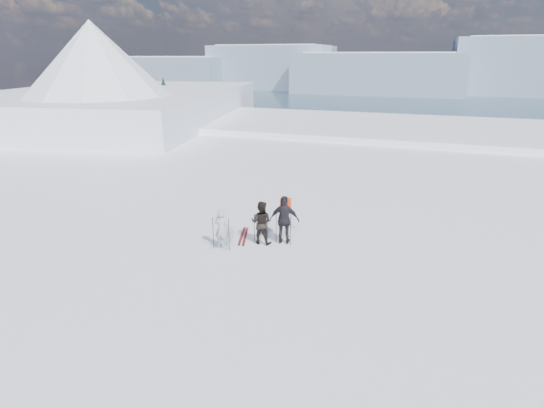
# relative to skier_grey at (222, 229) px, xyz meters

# --- Properties ---
(lake_basin) EXTENTS (820.00, 820.00, 71.62)m
(lake_basin) POSITION_rel_skier_grey_xyz_m (2.98, 28.35, -7.25)
(lake_basin) COLOR white
(lake_basin) RESTS_ON ground
(far_mountain_range) EXTENTS (770.00, 110.00, 53.00)m
(far_mountain_range) POSITION_rel_skier_grey_xyz_m (32.58, 453.13, -7.94)
(far_mountain_range) COLOR slate
(far_mountain_range) RESTS_ON ground
(near_ridge) EXTENTS (31.37, 35.68, 25.62)m
(near_ridge) POSITION_rel_skier_grey_xyz_m (-23.66, 27.55, -4.29)
(near_ridge) COLOR white
(near_ridge) RESTS_ON ground
(skier_grey) EXTENTS (0.55, 0.36, 1.50)m
(skier_grey) POSITION_rel_skier_grey_xyz_m (0.00, 0.00, 0.00)
(skier_grey) COLOR #989FA5
(skier_grey) RESTS_ON ground
(skier_dark) EXTENTS (0.80, 0.63, 1.62)m
(skier_dark) POSITION_rel_skier_grey_xyz_m (1.16, 0.90, 0.06)
(skier_dark) COLOR black
(skier_dark) RESTS_ON ground
(skier_pack) EXTENTS (1.12, 0.60, 1.82)m
(skier_pack) POSITION_rel_skier_grey_xyz_m (1.97, 1.17, 0.16)
(skier_pack) COLOR black
(skier_pack) RESTS_ON ground
(backpack) EXTENTS (0.42, 0.28, 0.50)m
(backpack) POSITION_rel_skier_grey_xyz_m (1.93, 1.42, 1.32)
(backpack) COLOR red
(backpack) RESTS_ON skier_pack
(ski_poles) EXTENTS (2.53, 1.25, 1.26)m
(ski_poles) POSITION_rel_skier_grey_xyz_m (1.04, 0.59, -0.16)
(ski_poles) COLOR black
(ski_poles) RESTS_ON ground
(skis_loose) EXTENTS (0.69, 1.66, 0.03)m
(skis_loose) POSITION_rel_skier_grey_xyz_m (0.32, 1.22, -0.74)
(skis_loose) COLOR black
(skis_loose) RESTS_ON ground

